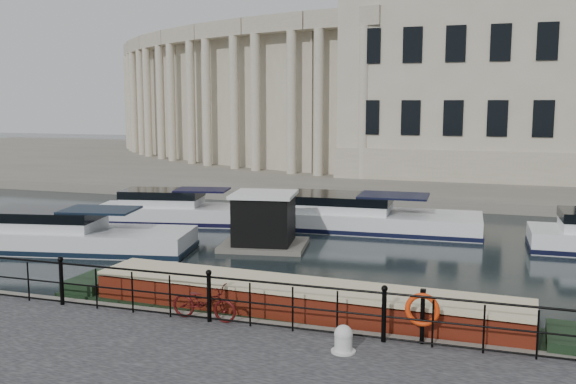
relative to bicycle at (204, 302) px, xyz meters
The scene contains 10 objects.
ground_plane 2.39m from the bicycle, 85.80° to the left, with size 160.00×160.00×0.00m, color black.
far_bank 41.19m from the bicycle, 89.78° to the left, with size 120.00×42.00×0.55m, color #6B665B.
railing 0.29m from the bicycle, 23.91° to the right, with size 24.14×0.14×1.22m.
civic_building 37.39m from the bicycle, 91.30° to the left, with size 53.55×31.84×16.85m.
bicycle is the anchor object (origin of this frame).
mooring_bollard 3.60m from the bicycle, 14.22° to the right, with size 0.50×0.50×0.56m.
life_ring_post 4.94m from the bicycle, ahead, with size 0.71×0.19×1.17m.
narrowboat 2.43m from the bicycle, 35.46° to the left, with size 13.37×2.41×1.49m.
harbour_hut 9.91m from the bicycle, 102.28° to the left, with size 3.58×3.15×2.20m.
cabin_cruisers 11.96m from the bicycle, 96.76° to the left, with size 28.09×11.17×1.99m.
Camera 1 is at (6.11, -15.10, 5.53)m, focal length 40.00 mm.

